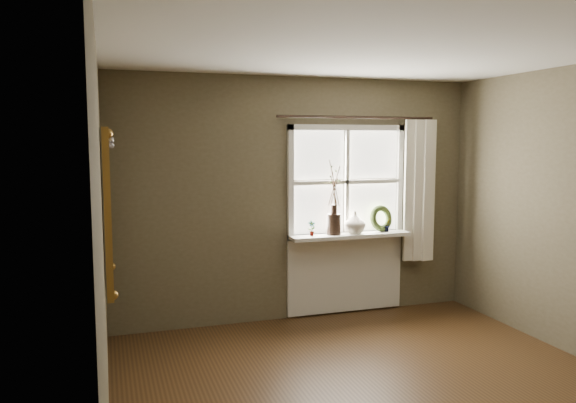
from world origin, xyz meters
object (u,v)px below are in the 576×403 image
at_px(dark_jug, 334,224).
at_px(gilt_mirror, 107,207).
at_px(wreath, 381,221).
at_px(cream_vase, 355,222).

xyz_separation_m(dark_jug, gilt_mirror, (-2.32, -0.71, 0.35)).
bearing_deg(gilt_mirror, dark_jug, 17.09).
distance_m(dark_jug, gilt_mirror, 2.46).
distance_m(dark_jug, wreath, 0.59).
bearing_deg(dark_jug, gilt_mirror, -162.91).
bearing_deg(cream_vase, dark_jug, 180.00).
xyz_separation_m(cream_vase, gilt_mirror, (-2.57, -0.71, 0.34)).
bearing_deg(cream_vase, gilt_mirror, -164.47).
height_order(cream_vase, gilt_mirror, gilt_mirror).
height_order(dark_jug, cream_vase, cream_vase).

